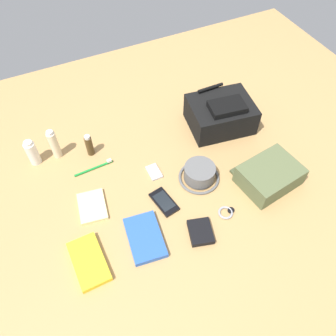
{
  "coord_description": "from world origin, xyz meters",
  "views": [
    {
      "loc": [
        -0.4,
        -0.83,
        1.23
      ],
      "look_at": [
        0.0,
        0.0,
        0.04
      ],
      "focal_mm": 36.6,
      "sensor_mm": 36.0,
      "label": 1
    }
  ],
  "objects": [
    {
      "name": "toothpaste_tube",
      "position": [
        -0.52,
        0.32,
        0.06
      ],
      "size": [
        0.05,
        0.05,
        0.13
      ],
      "color": "white",
      "rests_on": "ground_plane"
    },
    {
      "name": "cologne_bottle",
      "position": [
        -0.28,
        0.26,
        0.06
      ],
      "size": [
        0.03,
        0.03,
        0.12
      ],
      "color": "#473319",
      "rests_on": "ground_plane"
    },
    {
      "name": "media_player",
      "position": [
        -0.06,
        0.03,
        0.01
      ],
      "size": [
        0.05,
        0.08,
        0.01
      ],
      "color": "#B7B7BC",
      "rests_on": "ground_plane"
    },
    {
      "name": "notepad",
      "position": [
        -0.36,
        -0.03,
        0.01
      ],
      "size": [
        0.13,
        0.17,
        0.02
      ],
      "primitive_type": "cube",
      "rotation": [
        0.0,
        0.0,
        -0.16
      ],
      "color": "beige",
      "rests_on": "ground_plane"
    },
    {
      "name": "lotion_bottle",
      "position": [
        -0.42,
        0.32,
        0.08
      ],
      "size": [
        0.04,
        0.04,
        0.16
      ],
      "color": "beige",
      "rests_on": "ground_plane"
    },
    {
      "name": "backpack",
      "position": [
        0.37,
        0.17,
        0.07
      ],
      "size": [
        0.33,
        0.28,
        0.17
      ],
      "color": "black",
      "rests_on": "ground_plane"
    },
    {
      "name": "cell_phone",
      "position": [
        -0.08,
        -0.13,
        0.01
      ],
      "size": [
        0.09,
        0.15,
        0.01
      ],
      "color": "black",
      "rests_on": "ground_plane"
    },
    {
      "name": "toiletry_pouch",
      "position": [
        0.38,
        -0.23,
        0.04
      ],
      "size": [
        0.27,
        0.27,
        0.09
      ],
      "color": "#56603D",
      "rests_on": "ground_plane"
    },
    {
      "name": "toothbrush",
      "position": [
        -0.28,
        0.17,
        0.01
      ],
      "size": [
        0.18,
        0.02,
        0.02
      ],
      "color": "#198C33",
      "rests_on": "ground_plane"
    },
    {
      "name": "travel_guidebook",
      "position": [
        -0.22,
        -0.25,
        0.01
      ],
      "size": [
        0.15,
        0.22,
        0.02
      ],
      "color": "blue",
      "rests_on": "ground_plane"
    },
    {
      "name": "ground_plane",
      "position": [
        0.0,
        0.0,
        -0.01
      ],
      "size": [
        2.64,
        2.02,
        0.02
      ],
      "primitive_type": "cube",
      "color": "tan",
      "rests_on": "ground"
    },
    {
      "name": "paperback_novel",
      "position": [
        -0.45,
        -0.25,
        0.01
      ],
      "size": [
        0.12,
        0.21,
        0.02
      ],
      "color": "yellow",
      "rests_on": "ground_plane"
    },
    {
      "name": "wallet",
      "position": [
        -0.01,
        -0.32,
        0.01
      ],
      "size": [
        0.12,
        0.13,
        0.02
      ],
      "primitive_type": "cube",
      "rotation": [
        0.0,
        0.0,
        -0.27
      ],
      "color": "black",
      "rests_on": "ground_plane"
    },
    {
      "name": "bucket_hat",
      "position": [
        0.11,
        -0.08,
        0.03
      ],
      "size": [
        0.18,
        0.18,
        0.08
      ],
      "color": "#5E5E5E",
      "rests_on": "ground_plane"
    },
    {
      "name": "wristwatch",
      "position": [
        0.13,
        -0.29,
        0.01
      ],
      "size": [
        0.07,
        0.06,
        0.01
      ],
      "color": "#99999E",
      "rests_on": "ground_plane"
    }
  ]
}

